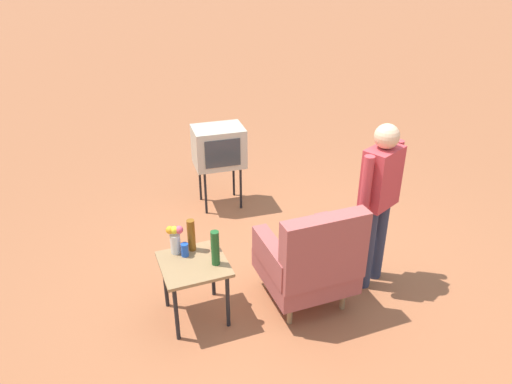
{
  "coord_description": "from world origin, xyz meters",
  "views": [
    {
      "loc": [
        1.78,
        3.4,
        3.07
      ],
      "look_at": [
        0.15,
        -0.85,
        0.65
      ],
      "focal_mm": 34.43,
      "sensor_mm": 36.0,
      "label": 1
    }
  ],
  "objects_px": {
    "tv_on_stand": "(219,147)",
    "bottle_wine_green": "(215,248)",
    "side_table": "(194,270)",
    "flower_vase": "(175,238)",
    "person_standing": "(379,197)",
    "bottle_tall_amber": "(191,235)",
    "soda_can_red": "(214,243)",
    "soda_can_blue": "(185,250)",
    "armchair": "(311,260)"
  },
  "relations": [
    {
      "from": "tv_on_stand",
      "to": "soda_can_blue",
      "type": "bearing_deg",
      "value": 64.13
    },
    {
      "from": "side_table",
      "to": "flower_vase",
      "type": "bearing_deg",
      "value": -63.07
    },
    {
      "from": "side_table",
      "to": "flower_vase",
      "type": "relative_size",
      "value": 2.21
    },
    {
      "from": "soda_can_red",
      "to": "side_table",
      "type": "bearing_deg",
      "value": 29.59
    },
    {
      "from": "bottle_tall_amber",
      "to": "flower_vase",
      "type": "xyz_separation_m",
      "value": [
        0.14,
        -0.01,
        -0.0
      ]
    },
    {
      "from": "soda_can_blue",
      "to": "bottle_tall_amber",
      "type": "height_order",
      "value": "bottle_tall_amber"
    },
    {
      "from": "tv_on_stand",
      "to": "bottle_tall_amber",
      "type": "xyz_separation_m",
      "value": [
        0.78,
        1.7,
        -0.05
      ]
    },
    {
      "from": "soda_can_red",
      "to": "soda_can_blue",
      "type": "bearing_deg",
      "value": 0.64
    },
    {
      "from": "soda_can_blue",
      "to": "bottle_tall_amber",
      "type": "bearing_deg",
      "value": -139.58
    },
    {
      "from": "bottle_tall_amber",
      "to": "tv_on_stand",
      "type": "bearing_deg",
      "value": -114.55
    },
    {
      "from": "armchair",
      "to": "soda_can_blue",
      "type": "bearing_deg",
      "value": -18.15
    },
    {
      "from": "person_standing",
      "to": "bottle_tall_amber",
      "type": "distance_m",
      "value": 1.72
    },
    {
      "from": "tv_on_stand",
      "to": "bottle_tall_amber",
      "type": "relative_size",
      "value": 3.43
    },
    {
      "from": "tv_on_stand",
      "to": "bottle_tall_amber",
      "type": "distance_m",
      "value": 1.87
    },
    {
      "from": "armchair",
      "to": "soda_can_red",
      "type": "bearing_deg",
      "value": -23.91
    },
    {
      "from": "soda_can_red",
      "to": "bottle_tall_amber",
      "type": "distance_m",
      "value": 0.22
    },
    {
      "from": "armchair",
      "to": "flower_vase",
      "type": "bearing_deg",
      "value": -20.84
    },
    {
      "from": "soda_can_red",
      "to": "flower_vase",
      "type": "height_order",
      "value": "flower_vase"
    },
    {
      "from": "tv_on_stand",
      "to": "bottle_wine_green",
      "type": "distance_m",
      "value": 2.08
    },
    {
      "from": "soda_can_red",
      "to": "bottle_tall_amber",
      "type": "xyz_separation_m",
      "value": [
        0.19,
        -0.07,
        0.09
      ]
    },
    {
      "from": "soda_can_blue",
      "to": "bottle_wine_green",
      "type": "xyz_separation_m",
      "value": [
        -0.22,
        0.21,
        0.1
      ]
    },
    {
      "from": "soda_can_blue",
      "to": "flower_vase",
      "type": "distance_m",
      "value": 0.13
    },
    {
      "from": "person_standing",
      "to": "soda_can_blue",
      "type": "height_order",
      "value": "person_standing"
    },
    {
      "from": "tv_on_stand",
      "to": "person_standing",
      "type": "xyz_separation_m",
      "value": [
        -0.91,
        2.0,
        0.16
      ]
    },
    {
      "from": "armchair",
      "to": "soda_can_red",
      "type": "relative_size",
      "value": 8.69
    },
    {
      "from": "side_table",
      "to": "soda_can_red",
      "type": "distance_m",
      "value": 0.3
    },
    {
      "from": "tv_on_stand",
      "to": "person_standing",
      "type": "relative_size",
      "value": 0.63
    },
    {
      "from": "side_table",
      "to": "person_standing",
      "type": "height_order",
      "value": "person_standing"
    },
    {
      "from": "tv_on_stand",
      "to": "bottle_tall_amber",
      "type": "bearing_deg",
      "value": 65.45
    },
    {
      "from": "soda_can_red",
      "to": "soda_can_blue",
      "type": "xyz_separation_m",
      "value": [
        0.27,
        0.0,
        0.0
      ]
    },
    {
      "from": "soda_can_red",
      "to": "bottle_tall_amber",
      "type": "height_order",
      "value": "bottle_tall_amber"
    },
    {
      "from": "tv_on_stand",
      "to": "flower_vase",
      "type": "bearing_deg",
      "value": 61.49
    },
    {
      "from": "armchair",
      "to": "soda_can_red",
      "type": "height_order",
      "value": "armchair"
    },
    {
      "from": "side_table",
      "to": "bottle_wine_green",
      "type": "distance_m",
      "value": 0.31
    },
    {
      "from": "armchair",
      "to": "soda_can_blue",
      "type": "relative_size",
      "value": 8.69
    },
    {
      "from": "armchair",
      "to": "flower_vase",
      "type": "distance_m",
      "value": 1.21
    },
    {
      "from": "soda_can_red",
      "to": "bottle_wine_green",
      "type": "bearing_deg",
      "value": 76.45
    },
    {
      "from": "soda_can_red",
      "to": "soda_can_blue",
      "type": "distance_m",
      "value": 0.27
    },
    {
      "from": "tv_on_stand",
      "to": "soda_can_red",
      "type": "bearing_deg",
      "value": 71.5
    },
    {
      "from": "soda_can_blue",
      "to": "tv_on_stand",
      "type": "bearing_deg",
      "value": -115.87
    },
    {
      "from": "person_standing",
      "to": "soda_can_red",
      "type": "height_order",
      "value": "person_standing"
    },
    {
      "from": "person_standing",
      "to": "bottle_wine_green",
      "type": "bearing_deg",
      "value": -1.04
    },
    {
      "from": "soda_can_red",
      "to": "bottle_wine_green",
      "type": "relative_size",
      "value": 0.38
    },
    {
      "from": "armchair",
      "to": "tv_on_stand",
      "type": "height_order",
      "value": "armchair"
    },
    {
      "from": "side_table",
      "to": "bottle_wine_green",
      "type": "xyz_separation_m",
      "value": [
        -0.17,
        0.08,
        0.24
      ]
    },
    {
      "from": "tv_on_stand",
      "to": "flower_vase",
      "type": "xyz_separation_m",
      "value": [
        0.92,
        1.69,
        -0.05
      ]
    },
    {
      "from": "tv_on_stand",
      "to": "bottle_wine_green",
      "type": "bearing_deg",
      "value": 72.02
    },
    {
      "from": "armchair",
      "to": "tv_on_stand",
      "type": "bearing_deg",
      "value": -84.81
    },
    {
      "from": "side_table",
      "to": "tv_on_stand",
      "type": "xyz_separation_m",
      "value": [
        -0.81,
        -1.89,
        0.28
      ]
    },
    {
      "from": "armchair",
      "to": "soda_can_blue",
      "type": "height_order",
      "value": "armchair"
    }
  ]
}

